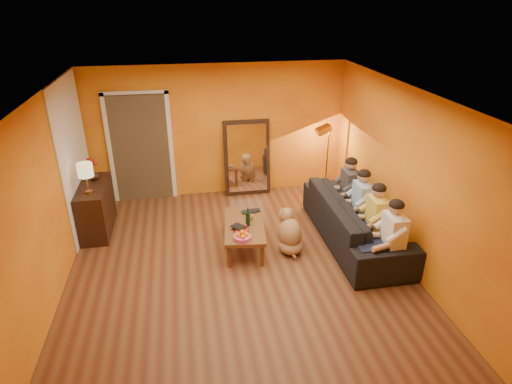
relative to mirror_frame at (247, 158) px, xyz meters
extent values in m
cube|color=brown|center=(-0.55, -2.63, -0.76)|extent=(5.00, 5.50, 0.00)
cube|color=white|center=(-0.55, -2.63, 1.84)|extent=(5.00, 5.50, 0.00)
cube|color=orange|center=(-0.55, 0.12, 0.54)|extent=(5.00, 0.00, 2.60)
cube|color=orange|center=(-3.05, -2.63, 0.54)|extent=(0.00, 5.50, 2.60)
cube|color=orange|center=(1.95, -2.63, 0.54)|extent=(0.00, 5.50, 2.60)
cube|color=white|center=(-3.04, -0.88, 0.54)|extent=(0.02, 1.90, 2.58)
cube|color=#3F2D19|center=(-2.05, 0.20, 0.29)|extent=(1.06, 0.30, 2.10)
cube|color=white|center=(-2.62, 0.08, 0.29)|extent=(0.08, 0.06, 2.20)
cube|color=white|center=(-1.48, 0.08, 0.29)|extent=(0.08, 0.06, 2.20)
cube|color=white|center=(-2.05, 0.08, 1.36)|extent=(1.22, 0.06, 0.08)
cube|color=#311B10|center=(0.00, 0.00, 0.00)|extent=(0.92, 0.27, 1.51)
cube|color=white|center=(0.00, -0.04, 0.00)|extent=(0.78, 0.21, 1.35)
cube|color=#311B10|center=(-2.79, -1.08, -0.34)|extent=(0.44, 1.18, 0.85)
imported|color=black|center=(1.45, -2.19, -0.38)|extent=(2.62, 1.02, 0.76)
cylinder|color=black|center=(-0.33, -2.12, -0.18)|extent=(0.07, 0.07, 0.31)
imported|color=#B27F3F|center=(-0.26, -1.95, -0.29)|extent=(0.12, 0.12, 0.09)
imported|color=black|center=(-0.20, -1.72, -0.33)|extent=(0.35, 0.25, 0.03)
imported|color=#311B10|center=(-0.56, -2.27, -0.33)|extent=(0.23, 0.29, 0.02)
imported|color=#9D1D11|center=(-0.55, -2.26, -0.31)|extent=(0.21, 0.27, 0.02)
imported|color=black|center=(-0.56, -2.28, -0.29)|extent=(0.26, 0.27, 0.02)
imported|color=#311B10|center=(-2.79, -0.83, 0.18)|extent=(0.18, 0.18, 0.19)
camera|label=1|loc=(-1.25, -7.96, 3.02)|focal=30.00mm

